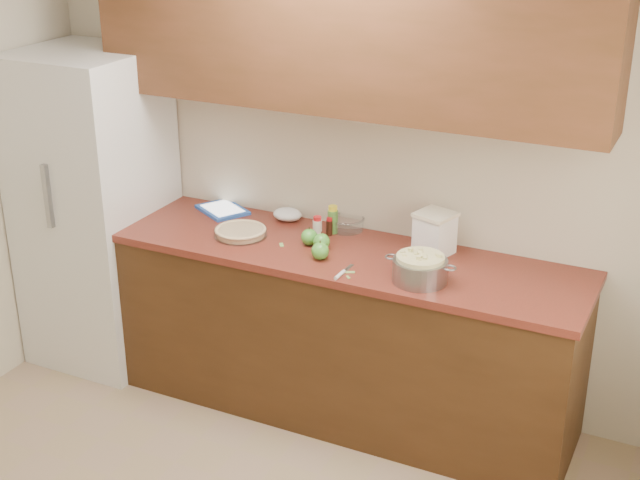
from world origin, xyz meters
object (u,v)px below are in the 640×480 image
at_px(pie, 241,232).
at_px(colander, 420,269).
at_px(flour_canister, 435,233).
at_px(tablet, 223,210).

xyz_separation_m(pie, colander, (1.03, -0.11, 0.04)).
distance_m(colander, flour_canister, 0.34).
bearing_deg(colander, pie, 173.97).
bearing_deg(tablet, colander, 14.08).
distance_m(colander, tablet, 1.35).
relative_size(colander, tablet, 1.01).
height_order(pie, colander, colander).
relative_size(pie, flour_canister, 1.29).
distance_m(pie, colander, 1.03).
distance_m(pie, flour_canister, 1.01).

